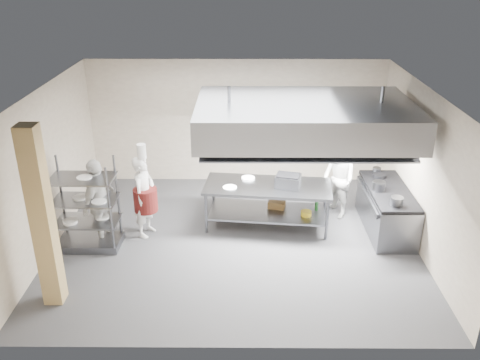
{
  "coord_description": "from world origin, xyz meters",
  "views": [
    {
      "loc": [
        0.16,
        -8.69,
        5.18
      ],
      "look_at": [
        0.1,
        0.2,
        1.22
      ],
      "focal_mm": 38.0,
      "sensor_mm": 36.0,
      "label": 1
    }
  ],
  "objects_px": {
    "chef_head": "(145,197)",
    "pass_rack": "(85,205)",
    "chef_plating": "(99,201)",
    "stockpot": "(379,186)",
    "island": "(267,205)",
    "cooking_range": "(386,210)",
    "chef_line": "(338,180)",
    "griddle": "(288,181)"
  },
  "relations": [
    {
      "from": "chef_head",
      "to": "chef_line",
      "type": "bearing_deg",
      "value": -60.2
    },
    {
      "from": "chef_plating",
      "to": "pass_rack",
      "type": "bearing_deg",
      "value": -28.75
    },
    {
      "from": "pass_rack",
      "to": "griddle",
      "type": "xyz_separation_m",
      "value": [
        3.86,
        0.79,
        0.14
      ]
    },
    {
      "from": "chef_line",
      "to": "chef_plating",
      "type": "bearing_deg",
      "value": -101.54
    },
    {
      "from": "chef_plating",
      "to": "griddle",
      "type": "height_order",
      "value": "chef_plating"
    },
    {
      "from": "island",
      "to": "chef_line",
      "type": "distance_m",
      "value": 1.62
    },
    {
      "from": "chef_head",
      "to": "chef_line",
      "type": "height_order",
      "value": "chef_head"
    },
    {
      "from": "chef_head",
      "to": "pass_rack",
      "type": "bearing_deg",
      "value": 132.34
    },
    {
      "from": "pass_rack",
      "to": "stockpot",
      "type": "xyz_separation_m",
      "value": [
        5.65,
        0.67,
        0.1
      ]
    },
    {
      "from": "pass_rack",
      "to": "chef_head",
      "type": "height_order",
      "value": "pass_rack"
    },
    {
      "from": "chef_head",
      "to": "chef_plating",
      "type": "distance_m",
      "value": 0.87
    },
    {
      "from": "chef_plating",
      "to": "stockpot",
      "type": "bearing_deg",
      "value": 111.0
    },
    {
      "from": "griddle",
      "to": "stockpot",
      "type": "xyz_separation_m",
      "value": [
        1.79,
        -0.12,
        -0.04
      ]
    },
    {
      "from": "griddle",
      "to": "pass_rack",
      "type": "bearing_deg",
      "value": -154.25
    },
    {
      "from": "island",
      "to": "griddle",
      "type": "xyz_separation_m",
      "value": [
        0.4,
        -0.06,
        0.57
      ]
    },
    {
      "from": "island",
      "to": "chef_head",
      "type": "relative_size",
      "value": 1.54
    },
    {
      "from": "chef_line",
      "to": "island",
      "type": "bearing_deg",
      "value": -97.75
    },
    {
      "from": "chef_head",
      "to": "stockpot",
      "type": "xyz_separation_m",
      "value": [
        4.63,
        0.2,
        0.15
      ]
    },
    {
      "from": "cooking_range",
      "to": "griddle",
      "type": "distance_m",
      "value": 2.11
    },
    {
      "from": "griddle",
      "to": "chef_line",
      "type": "bearing_deg",
      "value": 39.48
    },
    {
      "from": "pass_rack",
      "to": "chef_line",
      "type": "bearing_deg",
      "value": 15.48
    },
    {
      "from": "pass_rack",
      "to": "stockpot",
      "type": "bearing_deg",
      "value": 7.39
    },
    {
      "from": "island",
      "to": "stockpot",
      "type": "bearing_deg",
      "value": 1.25
    },
    {
      "from": "island",
      "to": "cooking_range",
      "type": "bearing_deg",
      "value": 2.59
    },
    {
      "from": "griddle",
      "to": "stockpot",
      "type": "bearing_deg",
      "value": 10.21
    },
    {
      "from": "pass_rack",
      "to": "cooking_range",
      "type": "relative_size",
      "value": 0.89
    },
    {
      "from": "island",
      "to": "cooking_range",
      "type": "height_order",
      "value": "island"
    },
    {
      "from": "chef_line",
      "to": "griddle",
      "type": "height_order",
      "value": "chef_line"
    },
    {
      "from": "chef_line",
      "to": "chef_plating",
      "type": "height_order",
      "value": "chef_plating"
    },
    {
      "from": "chef_plating",
      "to": "chef_head",
      "type": "bearing_deg",
      "value": 124.15
    },
    {
      "from": "pass_rack",
      "to": "stockpot",
      "type": "height_order",
      "value": "pass_rack"
    },
    {
      "from": "stockpot",
      "to": "cooking_range",
      "type": "bearing_deg",
      "value": 9.46
    },
    {
      "from": "island",
      "to": "chef_line",
      "type": "xyz_separation_m",
      "value": [
        1.5,
        0.46,
        0.38
      ]
    },
    {
      "from": "island",
      "to": "stockpot",
      "type": "relative_size",
      "value": 10.03
    },
    {
      "from": "chef_head",
      "to": "chef_plating",
      "type": "height_order",
      "value": "chef_plating"
    },
    {
      "from": "chef_plating",
      "to": "griddle",
      "type": "bearing_deg",
      "value": 115.27
    },
    {
      "from": "chef_line",
      "to": "griddle",
      "type": "relative_size",
      "value": 3.4
    },
    {
      "from": "chef_plating",
      "to": "stockpot",
      "type": "xyz_separation_m",
      "value": [
        5.45,
        0.47,
        0.13
      ]
    },
    {
      "from": "chef_head",
      "to": "island",
      "type": "bearing_deg",
      "value": -63.29
    },
    {
      "from": "island",
      "to": "chef_line",
      "type": "height_order",
      "value": "chef_line"
    },
    {
      "from": "chef_head",
      "to": "griddle",
      "type": "xyz_separation_m",
      "value": [
        2.84,
        0.32,
        0.2
      ]
    },
    {
      "from": "island",
      "to": "pass_rack",
      "type": "distance_m",
      "value": 3.59
    }
  ]
}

